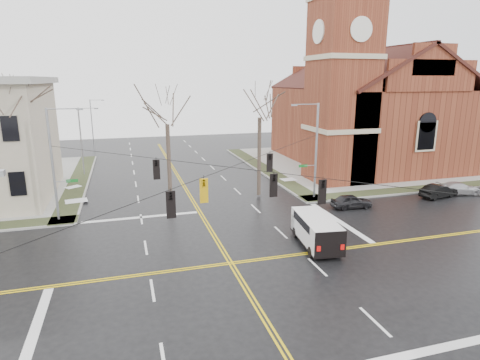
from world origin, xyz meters
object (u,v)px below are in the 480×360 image
object	(u,v)px
parked_car_a	(351,201)
parked_car_c	(459,188)
parked_car_b	(439,191)
signal_pole_ne	(315,148)
church	(362,101)
streetlight_north_a	(82,139)
tree_nw_near	(167,119)
tree_ne	(260,112)
tree_nw_far	(15,109)
streetlight_north_b	(93,122)
signal_pole_nw	(55,162)
cargo_van	(315,228)

from	to	relation	value
parked_car_a	parked_car_c	bearing A→B (deg)	-82.20
parked_car_b	parked_car_c	bearing A→B (deg)	-92.66
signal_pole_ne	parked_car_b	bearing A→B (deg)	-14.92
church	parked_car_b	size ratio (longest dim) A/B	6.88
church	parked_car_c	distance (m)	17.94
church	parked_car_b	xyz separation A→B (m)	(-1.47, -16.47, -7.78)
streetlight_north_a	tree_nw_near	world-z (taller)	tree_nw_near
signal_pole_ne	parked_car_c	distance (m)	15.67
tree_ne	tree_nw_far	bearing A→B (deg)	179.10
tree_nw_near	streetlight_north_b	bearing A→B (deg)	103.50
signal_pole_ne	streetlight_north_a	bearing A→B (deg)	143.10
streetlight_north_b	signal_pole_ne	bearing A→B (deg)	-58.95
streetlight_north_a	streetlight_north_b	bearing A→B (deg)	90.00
church	streetlight_north_a	size ratio (longest dim) A/B	3.44
streetlight_north_b	tree_nw_far	xyz separation A→B (m)	(-3.55, -34.02, 4.46)
parked_car_a	parked_car_b	bearing A→B (deg)	-83.24
parked_car_c	streetlight_north_b	bearing A→B (deg)	53.04
tree_ne	streetlight_north_a	bearing A→B (deg)	140.16
streetlight_north_b	tree_nw_near	xyz separation A→B (m)	(8.43, -35.12, 3.48)
church	streetlight_north_a	bearing A→B (deg)	174.81
signal_pole_nw	parked_car_c	bearing A→B (deg)	-4.29
signal_pole_ne	tree_nw_near	xyz separation A→B (m)	(-13.54, 1.38, 3.00)
parked_car_b	parked_car_c	xyz separation A→B (m)	(2.83, 0.38, -0.04)
church	tree_ne	xyz separation A→B (m)	(-18.23, -11.13, -0.18)
streetlight_north_a	tree_ne	bearing A→B (deg)	-39.84
streetlight_north_b	parked_car_b	bearing A→B (deg)	-49.46
signal_pole_ne	streetlight_north_b	world-z (taller)	signal_pole_ne
church	parked_car_a	distance (m)	21.93
church	tree_nw_far	distance (m)	40.44
church	parked_car_a	xyz separation A→B (m)	(-11.44, -17.00, -7.81)
parked_car_c	tree_ne	distance (m)	21.60
signal_pole_ne	cargo_van	xyz separation A→B (m)	(-4.91, -10.27, -3.74)
streetlight_north_a	parked_car_a	world-z (taller)	streetlight_north_a
cargo_van	parked_car_b	bearing A→B (deg)	29.98
streetlight_north_b	tree_ne	distance (m)	38.59
parked_car_b	tree_nw_near	distance (m)	26.93
parked_car_a	signal_pole_ne	bearing A→B (deg)	31.98
streetlight_north_b	parked_car_a	bearing A→B (deg)	-59.20
streetlight_north_a	signal_pole_nw	bearing A→B (deg)	-92.32
streetlight_north_a	tree_ne	xyz separation A→B (m)	(17.19, -14.34, 3.79)
parked_car_c	tree_nw_far	size ratio (longest dim) A/B	0.35
parked_car_c	parked_car_b	bearing A→B (deg)	107.63
church	signal_pole_ne	bearing A→B (deg)	-135.34
parked_car_a	parked_car_b	world-z (taller)	parked_car_b
streetlight_north_b	tree_ne	size ratio (longest dim) A/B	0.70
parked_car_c	signal_pole_nw	bearing A→B (deg)	95.66
cargo_van	tree_ne	bearing A→B (deg)	96.66
parked_car_a	cargo_van	bearing A→B (deg)	137.19
signal_pole_ne	tree_nw_near	size ratio (longest dim) A/B	0.82
signal_pole_nw	tree_nw_far	distance (m)	5.50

